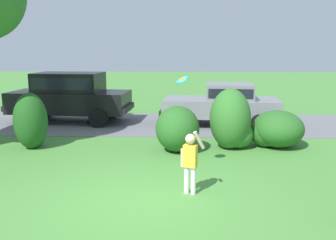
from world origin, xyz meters
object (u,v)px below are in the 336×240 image
at_px(parked_suv, 70,95).
at_px(child_thrower, 190,159).
at_px(parked_sedan, 223,103).
at_px(frisbee, 182,80).

bearing_deg(parked_suv, child_thrower, -58.28).
relative_size(parked_sedan, frisbee, 15.46).
bearing_deg(frisbee, child_thrower, -81.98).
xyz_separation_m(child_thrower, frisbee, (-0.16, 1.12, 1.43)).
relative_size(parked_sedan, child_thrower, 3.52).
distance_m(parked_sedan, child_thrower, 6.94).
height_order(child_thrower, frisbee, frisbee).
distance_m(parked_suv, child_thrower, 8.53).
height_order(parked_sedan, child_thrower, parked_sedan).
bearing_deg(parked_suv, parked_sedan, -4.37).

